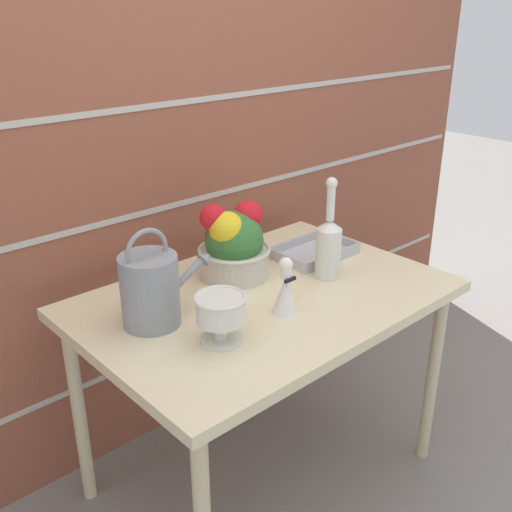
{
  "coord_description": "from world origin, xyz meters",
  "views": [
    {
      "loc": [
        -1.17,
        -1.24,
        1.61
      ],
      "look_at": [
        0.0,
        0.04,
        0.86
      ],
      "focal_mm": 42.0,
      "sensor_mm": 36.0,
      "label": 1
    }
  ],
  "objects_px": {
    "crystal_pedestal_bowl": "(221,313)",
    "glass_decanter": "(329,244)",
    "watering_can": "(151,288)",
    "figurine_vase": "(285,290)",
    "flower_planter": "(234,244)",
    "wire_tray": "(314,253)"
  },
  "relations": [
    {
      "from": "watering_can",
      "to": "flower_planter",
      "type": "distance_m",
      "value": 0.39
    },
    {
      "from": "glass_decanter",
      "to": "wire_tray",
      "type": "height_order",
      "value": "glass_decanter"
    },
    {
      "from": "glass_decanter",
      "to": "flower_planter",
      "type": "bearing_deg",
      "value": 136.49
    },
    {
      "from": "figurine_vase",
      "to": "flower_planter",
      "type": "bearing_deg",
      "value": 79.79
    },
    {
      "from": "watering_can",
      "to": "wire_tray",
      "type": "distance_m",
      "value": 0.72
    },
    {
      "from": "glass_decanter",
      "to": "wire_tray",
      "type": "relative_size",
      "value": 1.19
    },
    {
      "from": "wire_tray",
      "to": "watering_can",
      "type": "bearing_deg",
      "value": -178.09
    },
    {
      "from": "flower_planter",
      "to": "glass_decanter",
      "type": "xyz_separation_m",
      "value": [
        0.23,
        -0.22,
        0.0
      ]
    },
    {
      "from": "crystal_pedestal_bowl",
      "to": "glass_decanter",
      "type": "relative_size",
      "value": 0.42
    },
    {
      "from": "watering_can",
      "to": "glass_decanter",
      "type": "xyz_separation_m",
      "value": [
        0.61,
        -0.13,
        0.01
      ]
    },
    {
      "from": "figurine_vase",
      "to": "wire_tray",
      "type": "relative_size",
      "value": 0.61
    },
    {
      "from": "figurine_vase",
      "to": "wire_tray",
      "type": "bearing_deg",
      "value": 31.37
    },
    {
      "from": "flower_planter",
      "to": "figurine_vase",
      "type": "relative_size",
      "value": 1.46
    },
    {
      "from": "flower_planter",
      "to": "wire_tray",
      "type": "xyz_separation_m",
      "value": [
        0.33,
        -0.06,
        -0.11
      ]
    },
    {
      "from": "flower_planter",
      "to": "wire_tray",
      "type": "relative_size",
      "value": 0.89
    },
    {
      "from": "watering_can",
      "to": "flower_planter",
      "type": "xyz_separation_m",
      "value": [
        0.38,
        0.09,
        0.0
      ]
    },
    {
      "from": "watering_can",
      "to": "crystal_pedestal_bowl",
      "type": "relative_size",
      "value": 2.16
    },
    {
      "from": "watering_can",
      "to": "wire_tray",
      "type": "height_order",
      "value": "watering_can"
    },
    {
      "from": "figurine_vase",
      "to": "wire_tray",
      "type": "height_order",
      "value": "figurine_vase"
    },
    {
      "from": "watering_can",
      "to": "figurine_vase",
      "type": "bearing_deg",
      "value": -32.83
    },
    {
      "from": "flower_planter",
      "to": "glass_decanter",
      "type": "height_order",
      "value": "glass_decanter"
    },
    {
      "from": "glass_decanter",
      "to": "figurine_vase",
      "type": "bearing_deg",
      "value": -163.78
    }
  ]
}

